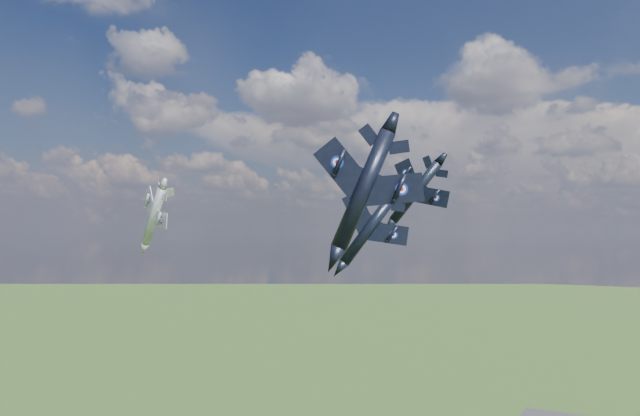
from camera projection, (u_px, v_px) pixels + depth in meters
The scene contains 4 objects.
jet_lead_navy at pixel (369, 229), 80.10m from camera, with size 10.58×14.76×3.05m, color black, non-canonical shape.
jet_right_navy at pixel (363, 189), 54.12m from camera, with size 10.83×15.10×3.12m, color black, non-canonical shape.
jet_high_navy at pixel (416, 192), 87.20m from camera, with size 10.11×14.10×2.92m, color black, non-canonical shape.
jet_left_silver at pixel (154, 216), 87.75m from camera, with size 9.25×12.89×2.67m, color gray, non-canonical shape.
Camera 1 is at (42.00, -53.42, 81.10)m, focal length 35.00 mm.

